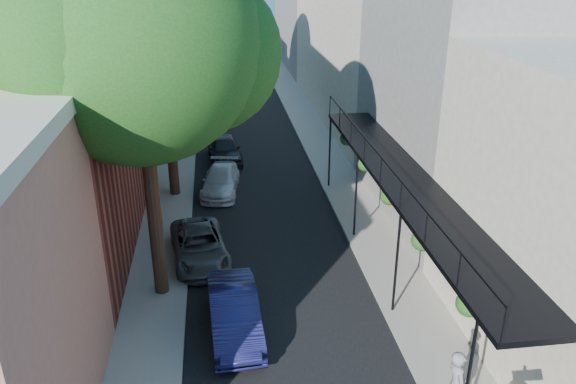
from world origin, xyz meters
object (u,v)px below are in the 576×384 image
object	(u,v)px
oak_mid	(172,36)
parked_car_e	(225,149)
oak_near	(154,45)
parked_car_d	(221,181)
parked_car_c	(200,246)
parked_car_b	(234,312)

from	to	relation	value
oak_mid	parked_car_e	world-z (taller)	oak_mid
oak_near	parked_car_e	bearing A→B (deg)	80.87
parked_car_d	parked_car_c	bearing A→B (deg)	-90.74
oak_mid	parked_car_e	distance (m)	7.85
oak_near	parked_car_b	bearing A→B (deg)	-54.26
parked_car_c	parked_car_e	size ratio (longest dim) A/B	1.04
oak_near	parked_car_b	size ratio (longest dim) A/B	2.87
oak_mid	parked_car_c	bearing A→B (deg)	-82.45
oak_mid	parked_car_b	xyz separation A→B (m)	(1.87, -10.50, -6.40)
oak_near	parked_car_d	world-z (taller)	oak_near
parked_car_d	parked_car_e	world-z (taller)	parked_car_e
oak_mid	parked_car_e	xyz separation A→B (m)	(1.99, 4.09, -6.39)
oak_mid	parked_car_b	bearing A→B (deg)	-79.89
parked_car_b	parked_car_e	xyz separation A→B (m)	(0.12, 14.59, 0.01)
oak_near	oak_mid	size ratio (longest dim) A/B	1.12
oak_mid	parked_car_d	bearing A→B (deg)	-2.39
parked_car_e	oak_near	bearing A→B (deg)	-104.11
oak_mid	parked_car_b	distance (m)	12.44
oak_mid	parked_car_d	distance (m)	6.72
oak_near	parked_car_c	size ratio (longest dim) A/B	2.82
parked_car_d	parked_car_e	xyz separation A→B (m)	(0.29, 4.17, 0.11)
oak_mid	parked_car_d	size ratio (longest dim) A/B	2.66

